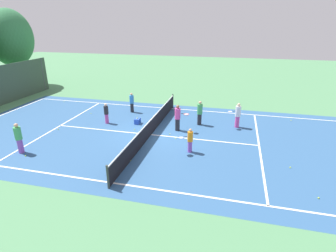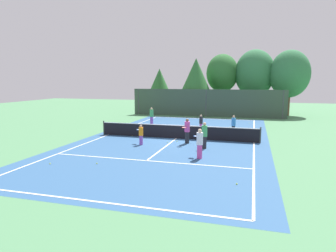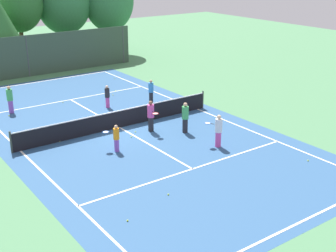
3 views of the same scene
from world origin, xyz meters
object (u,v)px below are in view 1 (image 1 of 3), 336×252
player_5 (132,102)px  tennis_ball_11 (134,129)px  player_6 (190,140)px  tennis_ball_10 (170,134)px  tennis_ball_2 (176,138)px  tennis_ball_3 (86,110)px  player_0 (106,113)px  tennis_ball_5 (64,102)px  player_4 (19,138)px  tennis_ball_0 (26,156)px  tennis_ball_6 (58,129)px  ball_crate (138,121)px  tennis_ball_7 (290,167)px  tennis_ball_1 (291,120)px  tennis_ball_8 (130,161)px  player_3 (200,113)px  tennis_ball_9 (319,198)px  player_1 (178,118)px  player_2 (238,115)px  tennis_ball_4 (91,113)px

player_5 → tennis_ball_11: 3.78m
player_6 → tennis_ball_10: bearing=37.6°
tennis_ball_2 → tennis_ball_3: (3.62, 8.04, 0.00)m
player_0 → tennis_ball_5: (3.82, 5.95, -0.69)m
player_4 → tennis_ball_0: 1.02m
tennis_ball_6 → ball_crate: bearing=-63.5°
ball_crate → tennis_ball_7: size_ratio=7.24×
tennis_ball_1 → tennis_ball_8: bearing=133.2°
player_0 → player_3: (1.28, -6.20, 0.13)m
player_6 → tennis_ball_2: player_6 is taller
tennis_ball_2 → tennis_ball_6: same height
tennis_ball_5 → tennis_ball_9: same height
tennis_ball_6 → tennis_ball_7: (-1.57, -13.79, 0.00)m
player_4 → tennis_ball_0: player_4 is taller
player_4 → tennis_ball_10: 8.36m
player_5 → player_6: 7.87m
ball_crate → tennis_ball_3: ball_crate is taller
player_4 → tennis_ball_8: size_ratio=25.26×
player_5 → player_0: bearing=163.7°
player_1 → player_3: (1.37, -1.21, -0.03)m
player_0 → tennis_ball_6: player_0 is taller
player_2 → tennis_ball_0: (-6.93, 10.59, -0.82)m
tennis_ball_2 → tennis_ball_6: size_ratio=1.00×
player_0 → player_4: 5.75m
tennis_ball_0 → tennis_ball_6: bearing=9.8°
player_5 → tennis_ball_10: player_5 is taller
tennis_ball_5 → tennis_ball_6: same height
tennis_ball_4 → tennis_ball_11: size_ratio=1.00×
player_4 → tennis_ball_10: bearing=-58.7°
player_0 → player_1: 5.00m
player_1 → player_3: 1.83m
player_1 → ball_crate: 3.05m
tennis_ball_6 → tennis_ball_9: same height
player_6 → tennis_ball_3: size_ratio=20.40×
tennis_ball_9 → tennis_ball_1: bearing=-2.8°
player_3 → tennis_ball_1: (2.35, -6.19, -0.82)m
player_5 → tennis_ball_0: size_ratio=23.01×
tennis_ball_5 → player_5: bearing=-99.3°
player_1 → ball_crate: bearing=79.9°
player_3 → tennis_ball_3: player_3 is taller
tennis_ball_1 → tennis_ball_6: bearing=110.2°
tennis_ball_7 → player_5: bearing=59.5°
tennis_ball_4 → tennis_ball_9: 15.80m
player_6 → tennis_ball_6: bearing=83.1°
player_3 → tennis_ball_2: bearing=158.9°
ball_crate → tennis_ball_7: ball_crate is taller
player_5 → tennis_ball_3: size_ratio=23.01×
tennis_ball_10 → player_0: bearing=79.3°
tennis_ball_1 → tennis_ball_7: (-7.07, 1.16, 0.00)m
tennis_ball_10 → player_1: bearing=-22.2°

